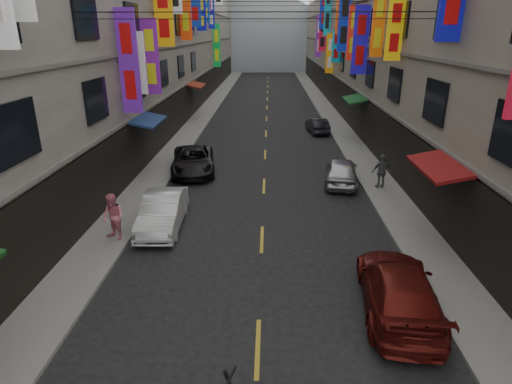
# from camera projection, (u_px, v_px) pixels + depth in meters

# --- Properties ---
(sidewalk_left) EXTENTS (2.00, 90.00, 0.12)m
(sidewalk_left) POSITION_uv_depth(u_px,v_px,m) (201.00, 118.00, 38.98)
(sidewalk_left) COLOR slate
(sidewalk_left) RESTS_ON ground
(sidewalk_right) EXTENTS (2.00, 90.00, 0.12)m
(sidewalk_right) POSITION_uv_depth(u_px,v_px,m) (333.00, 118.00, 38.64)
(sidewalk_right) COLOR slate
(sidewalk_right) RESTS_ON ground
(building_row_left) EXTENTS (10.14, 90.00, 19.00)m
(building_row_left) POSITION_uv_depth(u_px,v_px,m) (125.00, 5.00, 35.82)
(building_row_left) COLOR gray
(building_row_left) RESTS_ON ground
(building_row_right) EXTENTS (10.14, 90.00, 19.00)m
(building_row_right) POSITION_uv_depth(u_px,v_px,m) (413.00, 5.00, 35.14)
(building_row_right) COLOR gray
(building_row_right) RESTS_ON ground
(haze_block) EXTENTS (18.00, 8.00, 22.00)m
(haze_block) POSITION_uv_depth(u_px,v_px,m) (269.00, 11.00, 81.69)
(haze_block) COLOR #ACB4C0
(haze_block) RESTS_ON ground
(shop_signage) EXTENTS (14.00, 55.00, 12.66)m
(shop_signage) POSITION_uv_depth(u_px,v_px,m) (266.00, 5.00, 28.99)
(shop_signage) COLOR #0E58AC
(shop_signage) RESTS_ON ground
(street_awnings) EXTENTS (13.99, 35.20, 0.41)m
(street_awnings) POSITION_uv_depth(u_px,v_px,m) (241.00, 120.00, 22.85)
(street_awnings) COLOR #144B18
(street_awnings) RESTS_ON ground
(overhead_cables) EXTENTS (14.00, 38.04, 1.24)m
(overhead_cables) POSITION_uv_depth(u_px,v_px,m) (266.00, 6.00, 24.50)
(overhead_cables) COLOR black
(overhead_cables) RESTS_ON ground
(lane_markings) EXTENTS (0.12, 80.20, 0.01)m
(lane_markings) POSITION_uv_depth(u_px,v_px,m) (266.00, 125.00, 36.03)
(lane_markings) COLOR gold
(lane_markings) RESTS_ON ground
(scooter_far_right) EXTENTS (0.59, 1.80, 1.14)m
(scooter_far_right) POSITION_uv_depth(u_px,v_px,m) (333.00, 172.00, 22.80)
(scooter_far_right) COLOR black
(scooter_far_right) RESTS_ON ground
(car_left_mid) EXTENTS (1.65, 4.30, 1.40)m
(car_left_mid) POSITION_uv_depth(u_px,v_px,m) (163.00, 211.00, 17.14)
(car_left_mid) COLOR silver
(car_left_mid) RESTS_ON ground
(car_left_far) EXTENTS (2.99, 5.23, 1.37)m
(car_left_far) POSITION_uv_depth(u_px,v_px,m) (193.00, 161.00, 23.90)
(car_left_far) COLOR black
(car_left_far) RESTS_ON ground
(car_right_near) EXTENTS (2.48, 5.05, 1.41)m
(car_right_near) POSITION_uv_depth(u_px,v_px,m) (399.00, 289.00, 11.97)
(car_right_near) COLOR #621510
(car_right_near) RESTS_ON ground
(car_right_mid) EXTENTS (2.20, 4.22, 1.37)m
(car_right_mid) POSITION_uv_depth(u_px,v_px,m) (341.00, 171.00, 22.14)
(car_right_mid) COLOR #B8B8BD
(car_right_mid) RESTS_ON ground
(car_right_far) EXTENTS (1.68, 3.66, 1.16)m
(car_right_far) POSITION_uv_depth(u_px,v_px,m) (317.00, 125.00, 33.28)
(car_right_far) COLOR #24232A
(car_right_far) RESTS_ON ground
(pedestrian_lfar) EXTENTS (1.05, 0.97, 1.79)m
(pedestrian_lfar) POSITION_uv_depth(u_px,v_px,m) (113.00, 217.00, 15.85)
(pedestrian_lfar) COLOR pink
(pedestrian_lfar) RESTS_ON sidewalk_left
(pedestrian_rfar) EXTENTS (1.10, 0.75, 1.72)m
(pedestrian_rfar) POSITION_uv_depth(u_px,v_px,m) (382.00, 171.00, 21.12)
(pedestrian_rfar) COLOR #5F5F62
(pedestrian_rfar) RESTS_ON sidewalk_right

